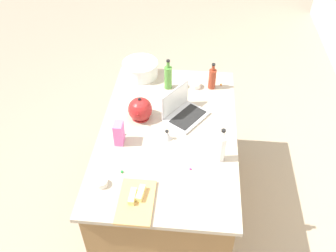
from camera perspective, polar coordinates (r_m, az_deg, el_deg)
ground_plane at (r=3.34m, az=0.00°, el=-12.11°), size 12.00×12.00×0.00m
island_counter at (r=2.99m, az=0.00°, el=-7.08°), size 1.59×0.99×0.90m
laptop at (r=2.76m, az=2.32°, el=2.30°), size 0.38×0.36×0.22m
mixing_bowl_large at (r=3.18m, az=-4.28°, el=8.87°), size 0.30×0.30×0.13m
bottle_olive at (r=3.01m, az=0.02°, el=7.60°), size 0.06×0.06×0.26m
bottle_soy at (r=3.04m, az=6.86°, el=7.33°), size 0.06×0.06×0.23m
bottle_vinegar at (r=2.42m, az=8.23°, el=-3.37°), size 0.06×0.06×0.27m
kettle at (r=2.73m, az=-4.33°, el=2.56°), size 0.21×0.18×0.20m
cutting_board at (r=2.25m, az=-4.97°, el=-11.60°), size 0.33×0.21×0.02m
butter_stick_left at (r=2.24m, az=-5.51°, el=-10.76°), size 0.11×0.04×0.04m
butter_stick_right at (r=2.25m, az=-4.25°, el=-10.30°), size 0.11×0.05×0.04m
ramekin_small at (r=3.07m, az=4.21°, el=6.36°), size 0.09×0.09×0.05m
ramekin_medium at (r=2.35m, az=-10.27°, el=-8.65°), size 0.08×0.08×0.04m
kitchen_timer at (r=2.58m, az=-0.19°, el=-1.41°), size 0.07×0.07×0.08m
candy_bag at (r=2.55m, az=-7.60°, el=-1.10°), size 0.09×0.06×0.17m
candy_0 at (r=2.41m, az=3.48°, el=-6.63°), size 0.01×0.01×0.01m
candy_1 at (r=2.41m, az=-7.14°, el=-7.01°), size 0.02×0.02×0.02m
candy_2 at (r=2.95m, az=1.32°, el=4.47°), size 0.02×0.02×0.02m
candy_3 at (r=2.65m, az=-6.84°, el=-1.21°), size 0.02×0.02×0.02m
candy_4 at (r=3.12m, az=8.20°, el=6.35°), size 0.02×0.02×0.02m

